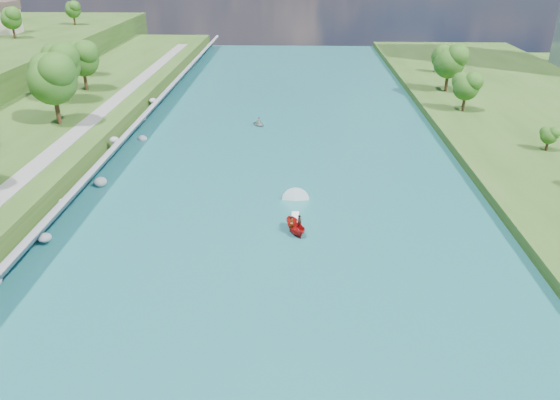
{
  "coord_description": "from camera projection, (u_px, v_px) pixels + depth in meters",
  "views": [
    {
      "loc": [
        2.56,
        -48.81,
        30.25
      ],
      "look_at": [
        0.58,
        10.95,
        2.5
      ],
      "focal_mm": 35.0,
      "sensor_mm": 36.0,
      "label": 1
    }
  ],
  "objects": [
    {
      "name": "riverside_path",
      "position": [
        41.0,
        162.0,
        74.67
      ],
      "size": [
        3.0,
        200.0,
        0.1
      ],
      "primitive_type": "cube",
      "color": "gray",
      "rests_on": "berm_west"
    },
    {
      "name": "raft",
      "position": [
        259.0,
        123.0,
        101.46
      ],
      "size": [
        3.6,
        3.95,
        1.57
      ],
      "rotation": [
        0.0,
        0.0,
        0.51
      ],
      "color": "gray",
      "rests_on": "river_water"
    },
    {
      "name": "trees_east",
      "position": [
        497.0,
        104.0,
        91.67
      ],
      "size": [
        11.72,
        137.77,
        11.91
      ],
      "color": "#1F5316",
      "rests_on": "berm_east"
    },
    {
      "name": "river_water",
      "position": [
        278.0,
        188.0,
        75.17
      ],
      "size": [
        55.0,
        240.0,
        0.1
      ],
      "primitive_type": "cube",
      "color": "#195A61",
      "rests_on": "ground"
    },
    {
      "name": "riprap_bank",
      "position": [
        89.0,
        176.0,
        74.6
      ],
      "size": [
        4.54,
        236.0,
        4.14
      ],
      "color": "slate",
      "rests_on": "ground"
    },
    {
      "name": "motorboat",
      "position": [
        295.0,
        221.0,
        64.71
      ],
      "size": [
        3.6,
        18.9,
        2.22
      ],
      "rotation": [
        0.0,
        0.0,
        3.54
      ],
      "color": "#B30F0E",
      "rests_on": "river_water"
    },
    {
      "name": "trees_ridge",
      "position": [
        5.0,
        20.0,
        139.9
      ],
      "size": [
        21.93,
        55.94,
        9.11
      ],
      "color": "#1F5316",
      "rests_on": "ridge_west"
    },
    {
      "name": "ground",
      "position": [
        271.0,
        266.0,
        57.06
      ],
      "size": [
        260.0,
        260.0,
        0.0
      ],
      "primitive_type": "plane",
      "color": "#2D5119",
      "rests_on": "ground"
    }
  ]
}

